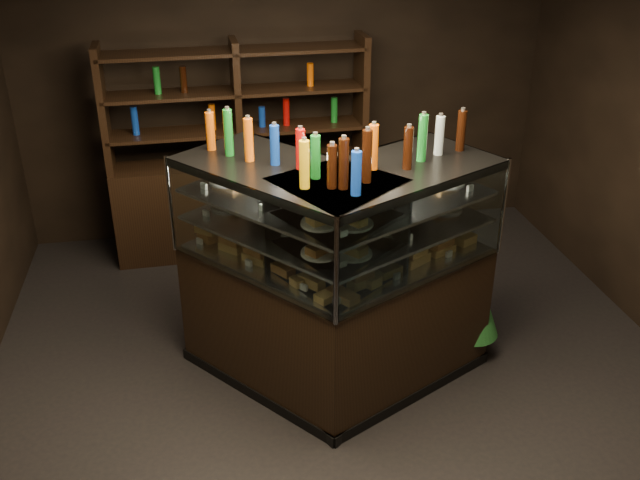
# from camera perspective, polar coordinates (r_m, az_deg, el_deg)

# --- Properties ---
(ground) EXTENTS (5.00, 5.00, 0.00)m
(ground) POSITION_cam_1_polar(r_m,az_deg,el_deg) (5.32, 1.38, -10.24)
(ground) COLOR black
(ground) RESTS_ON ground
(room_shell) EXTENTS (5.02, 5.02, 3.01)m
(room_shell) POSITION_cam_1_polar(r_m,az_deg,el_deg) (4.43, 1.65, 10.27)
(room_shell) COLOR black
(room_shell) RESTS_ON ground
(display_case) EXTENTS (2.22, 1.61, 1.61)m
(display_case) POSITION_cam_1_polar(r_m,az_deg,el_deg) (4.94, 1.22, -5.87)
(display_case) COLOR black
(display_case) RESTS_ON ground
(food_display) EXTENTS (1.79, 1.13, 0.49)m
(food_display) POSITION_cam_1_polar(r_m,az_deg,el_deg) (4.62, 1.30, 0.95)
(food_display) COLOR #CB7A49
(food_display) RESTS_ON display_case
(bottles_top) EXTENTS (1.62, 0.99, 0.30)m
(bottles_top) POSITION_cam_1_polar(r_m,az_deg,el_deg) (4.41, 1.38, 7.48)
(bottles_top) COLOR silver
(bottles_top) RESTS_ON display_case
(potted_conifer) EXTENTS (0.39, 0.39, 0.84)m
(potted_conifer) POSITION_cam_1_polar(r_m,az_deg,el_deg) (5.32, 12.26, -4.66)
(potted_conifer) COLOR black
(potted_conifer) RESTS_ON ground
(back_shelving) EXTENTS (2.35, 0.48, 2.00)m
(back_shelving) POSITION_cam_1_polar(r_m,az_deg,el_deg) (6.73, -6.32, 3.97)
(back_shelving) COLOR black
(back_shelving) RESTS_ON ground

